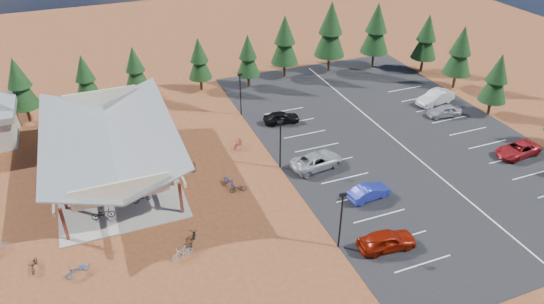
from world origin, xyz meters
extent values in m
plane|color=brown|center=(0.00, 0.00, 0.00)|extent=(140.00, 140.00, 0.00)
cube|color=black|center=(18.50, 3.00, 0.02)|extent=(27.00, 44.00, 0.04)
cube|color=gray|center=(-10.00, 7.00, 0.05)|extent=(10.60, 18.60, 0.10)
cube|color=#5A2419|center=(-14.60, -1.40, 1.60)|extent=(0.25, 0.25, 3.00)
cube|color=#5A2419|center=(-14.60, 2.80, 1.60)|extent=(0.25, 0.25, 3.00)
cube|color=#5A2419|center=(-14.60, 7.00, 1.60)|extent=(0.25, 0.25, 3.00)
cube|color=#5A2419|center=(-14.60, 11.20, 1.60)|extent=(0.25, 0.25, 3.00)
cube|color=#5A2419|center=(-14.60, 15.40, 1.60)|extent=(0.25, 0.25, 3.00)
cube|color=#5A2419|center=(-5.40, -1.40, 1.60)|extent=(0.25, 0.25, 3.00)
cube|color=#5A2419|center=(-5.40, 2.80, 1.60)|extent=(0.25, 0.25, 3.00)
cube|color=#5A2419|center=(-5.40, 7.00, 1.60)|extent=(0.25, 0.25, 3.00)
cube|color=#5A2419|center=(-5.40, 11.20, 1.60)|extent=(0.25, 0.25, 3.00)
cube|color=#5A2419|center=(-5.40, 15.40, 1.60)|extent=(0.25, 0.25, 3.00)
cube|color=beige|center=(-15.00, 7.00, 3.10)|extent=(0.22, 18.00, 0.35)
cube|color=beige|center=(-5.00, 7.00, 3.10)|extent=(0.22, 18.00, 0.35)
cube|color=slate|center=(-12.90, 7.00, 4.00)|extent=(5.85, 19.40, 2.13)
cube|color=slate|center=(-7.10, 7.00, 4.00)|extent=(5.85, 19.40, 2.13)
cube|color=beige|center=(-10.00, -2.00, 3.90)|extent=(7.50, 0.15, 1.80)
cube|color=beige|center=(-10.00, 16.00, 3.90)|extent=(7.50, 0.15, 1.80)
cylinder|color=black|center=(5.00, -10.00, 2.50)|extent=(0.14, 0.14, 5.00)
cube|color=black|center=(5.00, -10.00, 5.05)|extent=(0.50, 0.25, 0.18)
cylinder|color=black|center=(5.00, 2.00, 2.50)|extent=(0.14, 0.14, 5.00)
cube|color=black|center=(5.00, 2.00, 5.05)|extent=(0.50, 0.25, 0.18)
cylinder|color=black|center=(5.00, 14.00, 2.50)|extent=(0.14, 0.14, 5.00)
cube|color=black|center=(5.00, 14.00, 5.05)|extent=(0.50, 0.25, 0.18)
cylinder|color=#3E2516|center=(-3.07, 4.50, 0.45)|extent=(0.60, 0.60, 0.90)
cylinder|color=#3E2516|center=(-3.86, 5.76, 0.45)|extent=(0.60, 0.60, 0.90)
cylinder|color=#382314|center=(-18.00, 21.32, 0.94)|extent=(0.36, 0.36, 1.87)
cone|color=black|center=(-18.00, 21.32, 4.12)|extent=(3.30, 3.30, 4.50)
cone|color=black|center=(-18.00, 21.32, 5.99)|extent=(2.55, 2.55, 3.37)
cylinder|color=#382314|center=(-11.20, 21.70, 0.84)|extent=(0.36, 0.36, 1.68)
cone|color=black|center=(-11.20, 21.70, 3.71)|extent=(2.96, 2.96, 4.04)
cone|color=black|center=(-11.20, 21.70, 5.39)|extent=(2.29, 2.29, 3.03)
cylinder|color=#382314|center=(-5.46, 22.36, 0.84)|extent=(0.36, 0.36, 1.69)
cone|color=black|center=(-5.46, 22.36, 3.72)|extent=(2.97, 2.97, 4.06)
cone|color=black|center=(-5.46, 22.36, 5.41)|extent=(2.30, 2.30, 3.04)
cylinder|color=#382314|center=(2.44, 22.51, 0.85)|extent=(0.36, 0.36, 1.69)
cone|color=black|center=(2.44, 22.51, 3.73)|extent=(2.98, 2.98, 4.07)
cone|color=black|center=(2.44, 22.51, 5.42)|extent=(2.30, 2.30, 3.05)
cylinder|color=#382314|center=(8.45, 21.26, 0.86)|extent=(0.36, 0.36, 1.71)
cone|color=black|center=(8.45, 21.26, 3.77)|extent=(3.01, 3.01, 4.11)
cone|color=black|center=(8.45, 21.26, 5.48)|extent=(2.33, 2.33, 3.08)
cylinder|color=#382314|center=(14.06, 22.58, 1.04)|extent=(0.36, 0.36, 2.08)
cone|color=black|center=(14.06, 22.58, 4.57)|extent=(3.66, 3.66, 4.99)
cone|color=black|center=(14.06, 22.58, 6.65)|extent=(2.82, 2.82, 3.74)
cylinder|color=#382314|center=(20.54, 22.12, 1.19)|extent=(0.36, 0.36, 2.38)
cone|color=black|center=(20.54, 22.12, 5.24)|extent=(4.19, 4.19, 5.72)
cone|color=black|center=(20.54, 22.12, 7.62)|extent=(3.24, 3.24, 4.29)
cylinder|color=#382314|center=(27.18, 21.30, 1.12)|extent=(0.36, 0.36, 2.23)
cone|color=black|center=(27.18, 21.30, 4.91)|extent=(3.93, 3.93, 5.36)
cone|color=black|center=(27.18, 21.30, 7.15)|extent=(3.04, 3.04, 4.02)
cylinder|color=#382314|center=(32.03, 3.54, 0.90)|extent=(0.36, 0.36, 1.81)
cone|color=black|center=(32.03, 3.54, 3.98)|extent=(3.18, 3.18, 4.34)
cone|color=black|center=(32.03, 3.54, 5.79)|extent=(2.46, 2.46, 3.26)
cylinder|color=#382314|center=(33.21, 11.19, 1.00)|extent=(0.36, 0.36, 2.00)
cone|color=black|center=(33.21, 11.19, 4.41)|extent=(3.53, 3.53, 4.81)
cone|color=black|center=(33.21, 11.19, 6.41)|extent=(2.73, 2.73, 3.61)
cylinder|color=#382314|center=(32.72, 17.40, 0.98)|extent=(0.36, 0.36, 1.96)
cone|color=black|center=(32.72, 17.40, 4.31)|extent=(3.44, 3.44, 4.70)
cone|color=black|center=(32.72, 17.40, 6.26)|extent=(2.66, 2.66, 3.52)
imported|color=black|center=(-11.72, 0.16, 0.60)|extent=(1.95, 0.81, 1.00)
imported|color=#95979C|center=(-10.85, 4.63, 0.55)|extent=(1.52, 0.54, 0.89)
imported|color=#254F8E|center=(-11.33, 7.98, 0.56)|extent=(1.85, 1.02, 0.92)
imported|color=maroon|center=(-11.17, 13.95, 0.60)|extent=(1.68, 0.57, 0.99)
imported|color=black|center=(-8.32, 1.30, 0.56)|extent=(1.82, 0.85, 0.92)
imported|color=#94989C|center=(-6.94, 2.87, 0.64)|extent=(1.86, 0.81, 1.08)
imported|color=#171F99|center=(-6.96, 8.50, 0.50)|extent=(1.61, 0.98, 0.80)
imported|color=maroon|center=(-7.18, 12.69, 0.60)|extent=(1.68, 0.55, 1.00)
imported|color=black|center=(-16.99, -3.85, 0.42)|extent=(0.78, 1.66, 0.84)
imported|color=#1E4E95|center=(-14.01, -5.63, 0.49)|extent=(1.96, 1.41, 0.98)
imported|color=black|center=(-5.52, -5.53, 0.49)|extent=(1.40, 1.98, 0.99)
imported|color=#9DA1A5|center=(-6.58, -6.75, 0.52)|extent=(1.78, 0.97, 1.03)
imported|color=navy|center=(-0.49, 0.87, 0.50)|extent=(1.12, 2.01, 1.00)
imported|color=maroon|center=(2.33, 7.05, 0.52)|extent=(1.56, 1.55, 1.03)
imported|color=black|center=(-0.04, -0.34, 0.41)|extent=(1.59, 0.66, 0.82)
imported|color=maroon|center=(8.36, -11.50, 0.82)|extent=(4.73, 2.26, 1.56)
imported|color=navy|center=(10.43, -5.48, 0.70)|extent=(4.16, 1.85, 1.33)
imported|color=#989CA0|center=(8.33, 0.72, 0.77)|extent=(5.58, 3.24, 1.46)
imported|color=black|center=(8.60, 10.37, 0.73)|extent=(4.21, 2.11, 1.38)
imported|color=maroon|center=(28.16, -4.78, 0.71)|extent=(4.99, 2.62, 1.34)
imported|color=#94969C|center=(26.77, 4.96, 0.71)|extent=(4.15, 2.21, 1.34)
imported|color=silver|center=(27.91, 8.04, 0.87)|extent=(5.29, 2.71, 1.66)
camera|label=1|loc=(-10.16, -34.37, 26.27)|focal=32.00mm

